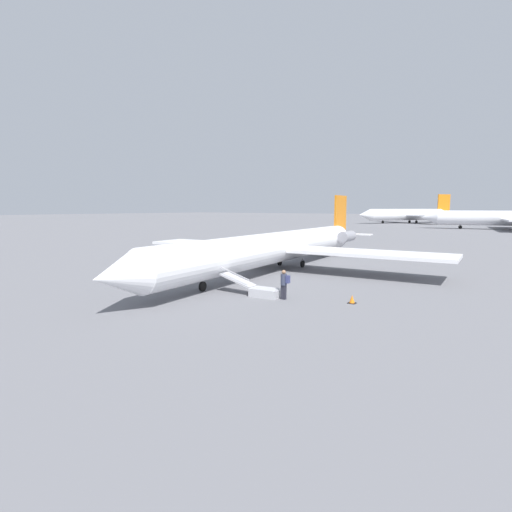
# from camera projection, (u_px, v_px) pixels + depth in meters

# --- Properties ---
(ground_plane) EXTENTS (600.00, 600.00, 0.00)m
(ground_plane) POSITION_uv_depth(u_px,v_px,m) (275.00, 271.00, 33.79)
(ground_plane) COLOR slate
(airplane_main) EXTENTS (36.13, 27.93, 6.74)m
(airplane_main) POSITION_uv_depth(u_px,v_px,m) (281.00, 246.00, 34.40)
(airplane_main) COLOR white
(airplane_main) RESTS_ON ground
(airplane_taxiing_distant) EXTENTS (29.81, 39.12, 9.44)m
(airplane_taxiing_distant) POSITION_uv_depth(u_px,v_px,m) (511.00, 218.00, 95.62)
(airplane_taxiing_distant) COLOR silver
(airplane_taxiing_distant) RESTS_ON ground
(airplane_far_center) EXTENTS (34.18, 27.00, 10.00)m
(airplane_far_center) POSITION_uv_depth(u_px,v_px,m) (408.00, 214.00, 137.23)
(airplane_far_center) COLOR white
(airplane_far_center) RESTS_ON ground
(boarding_stairs) EXTENTS (1.38, 4.09, 1.68)m
(boarding_stairs) POSITION_uv_depth(u_px,v_px,m) (260.00, 290.00, 24.17)
(boarding_stairs) COLOR #B2B2B7
(boarding_stairs) RESTS_ON ground
(passenger) EXTENTS (0.36, 0.55, 1.74)m
(passenger) POSITION_uv_depth(u_px,v_px,m) (284.00, 282.00, 23.19)
(passenger) COLOR #23232D
(passenger) RESTS_ON ground
(traffic_cone_near_stairs) EXTENTS (0.42, 0.42, 0.46)m
(traffic_cone_near_stairs) POSITION_uv_depth(u_px,v_px,m) (352.00, 300.00, 22.33)
(traffic_cone_near_stairs) COLOR black
(traffic_cone_near_stairs) RESTS_ON ground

